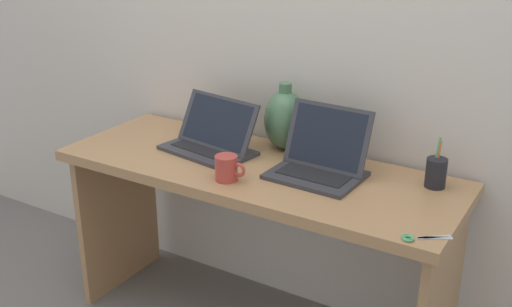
% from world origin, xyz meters
% --- Properties ---
extents(back_wall, '(4.40, 0.04, 2.40)m').
position_xyz_m(back_wall, '(0.00, 0.32, 1.20)').
color(back_wall, beige).
rests_on(back_wall, ground).
extents(desk, '(1.52, 0.56, 0.73)m').
position_xyz_m(desk, '(0.00, 0.00, 0.58)').
color(desk, '#AD7F51').
rests_on(desk, ground).
extents(laptop_left, '(0.39, 0.27, 0.20)m').
position_xyz_m(laptop_left, '(-0.23, 0.05, 0.79)').
color(laptop_left, '#333338').
rests_on(laptop_left, desk).
extents(laptop_right, '(0.33, 0.26, 0.24)m').
position_xyz_m(laptop_right, '(0.24, 0.06, 0.79)').
color(laptop_right, '#333338').
rests_on(laptop_right, desk).
extents(green_vase, '(0.16, 0.16, 0.27)m').
position_xyz_m(green_vase, '(0.00, 0.22, 0.85)').
color(green_vase, '#47704C').
rests_on(green_vase, desk).
extents(coffee_mug, '(0.12, 0.08, 0.09)m').
position_xyz_m(coffee_mug, '(-0.02, -0.16, 0.78)').
color(coffee_mug, '#B23D33').
rests_on(coffee_mug, desk).
extents(pen_cup, '(0.07, 0.07, 0.18)m').
position_xyz_m(pen_cup, '(0.62, 0.16, 0.78)').
color(pen_cup, black).
rests_on(pen_cup, desk).
extents(scissors, '(0.13, 0.10, 0.01)m').
position_xyz_m(scissors, '(0.68, -0.23, 0.73)').
color(scissors, '#B7B7BC').
rests_on(scissors, desk).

